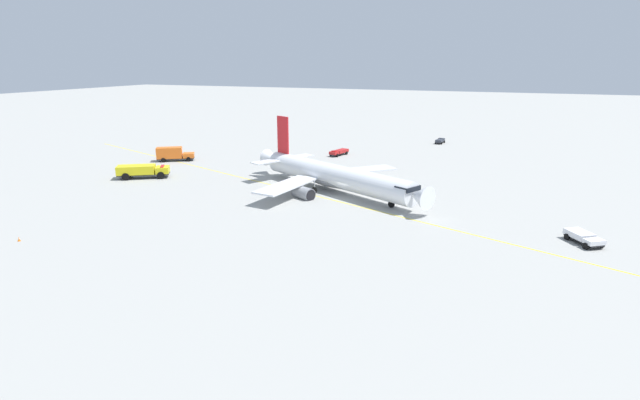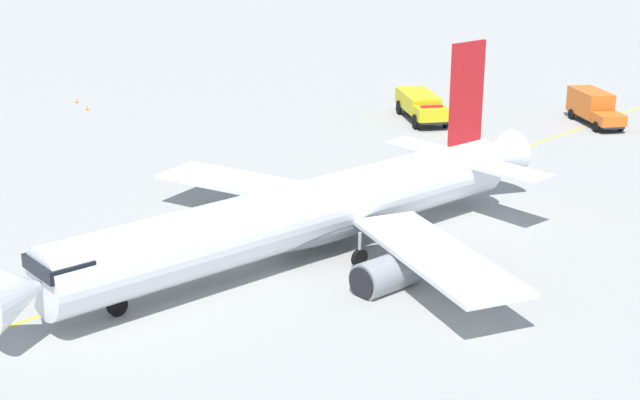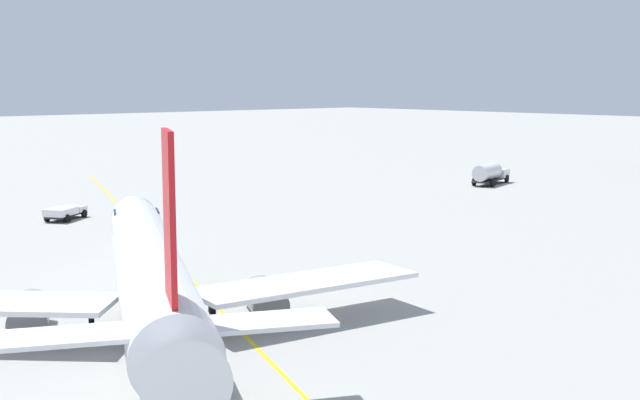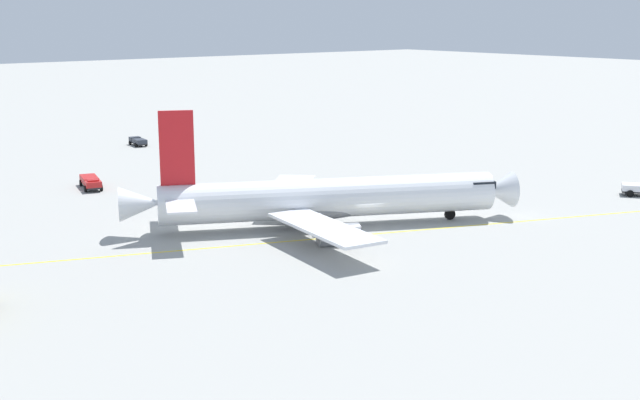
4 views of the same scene
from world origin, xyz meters
TOP-DOWN VIEW (x-y plane):
  - ground_plane at (0.00, 0.00)m, footprint 600.00×600.00m
  - airliner_main at (-2.88, 2.97)m, footprint 36.59×28.58m
  - fuel_tanker_truck at (24.40, -64.37)m, footprint 4.65×8.52m
  - pushback_tug_truck at (34.44, -8.88)m, footprint 4.57×5.23m
  - taxiway_centreline at (-3.98, -1.14)m, footprint 148.14×56.00m

SIDE VIEW (x-z plane):
  - ground_plane at x=0.00m, z-range 0.00..0.00m
  - taxiway_centreline at x=-3.98m, z-range 0.00..0.01m
  - pushback_tug_truck at x=34.44m, z-range 0.16..1.46m
  - fuel_tanker_truck at x=24.40m, z-range 0.12..2.99m
  - airliner_main at x=-2.88m, z-range -3.33..8.62m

